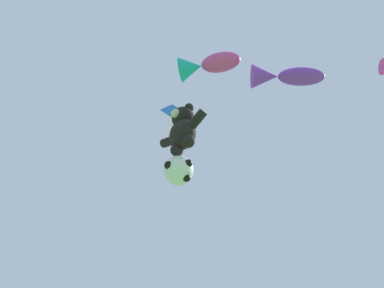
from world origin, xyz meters
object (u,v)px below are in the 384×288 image
(soccer_ball_kite, at_px, (179,170))
(diamond_kite, at_px, (171,115))
(teddy_bear_kite, at_px, (183,129))
(fish_kite_violet, at_px, (283,77))
(fish_kite_magenta, at_px, (206,65))

(soccer_ball_kite, distance_m, diamond_kite, 3.95)
(teddy_bear_kite, relative_size, soccer_ball_kite, 2.03)
(fish_kite_violet, distance_m, diamond_kite, 4.86)
(teddy_bear_kite, height_order, diamond_kite, diamond_kite)
(soccer_ball_kite, bearing_deg, fish_kite_magenta, -23.15)
(fish_kite_magenta, distance_m, diamond_kite, 3.48)
(soccer_ball_kite, height_order, fish_kite_violet, fish_kite_violet)
(soccer_ball_kite, xyz_separation_m, diamond_kite, (-0.92, 0.37, 3.82))
(soccer_ball_kite, xyz_separation_m, fish_kite_violet, (3.56, 0.85, 2.00))
(soccer_ball_kite, height_order, fish_kite_magenta, fish_kite_magenta)
(teddy_bear_kite, xyz_separation_m, fish_kite_violet, (3.19, 1.07, 0.61))
(soccer_ball_kite, distance_m, fish_kite_violet, 4.17)
(fish_kite_magenta, bearing_deg, soccer_ball_kite, 156.85)
(soccer_ball_kite, distance_m, fish_kite_magenta, 3.30)
(teddy_bear_kite, xyz_separation_m, fish_kite_magenta, (1.66, -0.64, 1.07))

